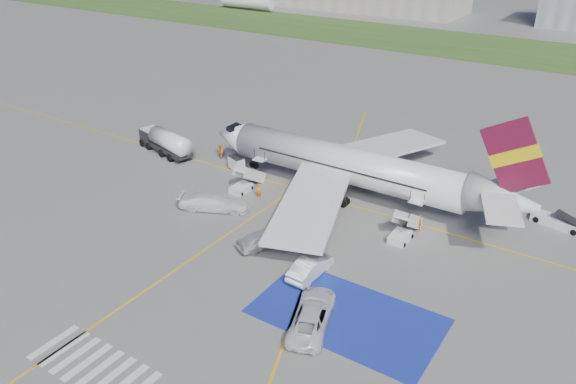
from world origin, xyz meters
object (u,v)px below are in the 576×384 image
at_px(car_silver_b, 310,267).
at_px(van_white_a, 312,312).
at_px(fuel_tanker, 166,144).
at_px(gpu_cart, 237,164).
at_px(car_silver_a, 263,239).
at_px(van_white_b, 214,200).
at_px(belt_loader, 558,222).
at_px(airliner, 358,168).

bearing_deg(car_silver_b, van_white_a, 124.17).
bearing_deg(van_white_a, fuel_tanker, -48.09).
height_order(gpu_cart, car_silver_a, gpu_cart).
relative_size(van_white_a, van_white_b, 1.03).
bearing_deg(gpu_cart, belt_loader, 31.77).
height_order(airliner, van_white_a, airliner).
height_order(gpu_cart, car_silver_b, car_silver_b).
relative_size(belt_loader, car_silver_b, 1.05).
bearing_deg(fuel_tanker, airliner, 19.47).
bearing_deg(car_silver_a, fuel_tanker, -0.11).
relative_size(gpu_cart, car_silver_b, 0.45).
height_order(airliner, gpu_cart, airliner).
height_order(car_silver_b, van_white_a, van_white_a).
height_order(gpu_cart, van_white_a, van_white_a).
relative_size(fuel_tanker, van_white_b, 1.71).
relative_size(airliner, car_silver_b, 7.35).
distance_m(car_silver_a, car_silver_b, 6.03).
relative_size(airliner, gpu_cart, 16.33).
bearing_deg(airliner, car_silver_b, -77.10).
relative_size(gpu_cart, belt_loader, 0.43).
height_order(car_silver_a, car_silver_b, car_silver_b).
xyz_separation_m(car_silver_a, car_silver_b, (5.88, -1.36, 0.01)).
bearing_deg(van_white_b, airliner, -70.22).
distance_m(fuel_tanker, van_white_a, 36.72).
relative_size(airliner, belt_loader, 6.98).
xyz_separation_m(car_silver_b, van_white_a, (3.29, -5.18, 0.22)).
bearing_deg(fuel_tanker, belt_loader, 23.70).
height_order(belt_loader, car_silver_a, car_silver_a).
distance_m(fuel_tanker, van_white_b, 16.79).
bearing_deg(van_white_b, fuel_tanker, 36.05).
bearing_deg(van_white_a, gpu_cart, -59.87).
bearing_deg(car_silver_b, fuel_tanker, -21.95).
bearing_deg(airliner, van_white_b, -135.41).
bearing_deg(van_white_b, van_white_a, -143.69).
xyz_separation_m(gpu_cart, car_silver_b, (18.36, -13.49, 0.09)).
relative_size(car_silver_a, car_silver_b, 0.96).
bearing_deg(car_silver_b, gpu_cart, -34.61).
height_order(belt_loader, car_silver_b, car_silver_b).
bearing_deg(car_silver_a, gpu_cart, -18.15).
xyz_separation_m(belt_loader, van_white_a, (-12.44, -25.34, 0.66)).
xyz_separation_m(belt_loader, car_silver_a, (-21.62, -18.80, 0.43)).
bearing_deg(airliner, car_silver_a, -100.14).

